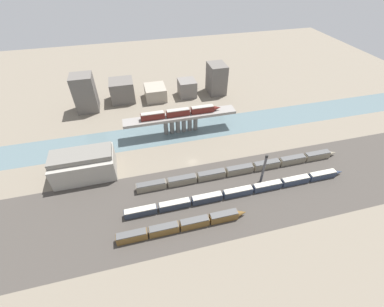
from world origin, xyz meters
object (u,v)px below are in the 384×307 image
at_px(train_yard_mid, 241,191).
at_px(train_yard_far, 243,169).
at_px(warehouse_building, 84,164).
at_px(signal_tower, 264,169).
at_px(train_yard_near, 183,225).
at_px(train_on_bridge, 181,112).

relative_size(train_yard_mid, train_yard_far, 1.00).
relative_size(train_yard_mid, warehouse_building, 3.67).
bearing_deg(signal_tower, warehouse_building, 162.36).
xyz_separation_m(train_yard_near, train_yard_far, (34.11, 22.99, -0.09)).
height_order(train_yard_far, warehouse_building, warehouse_building).
bearing_deg(warehouse_building, signal_tower, -17.64).
height_order(train_on_bridge, train_yard_near, train_on_bridge).
distance_m(train_yard_mid, warehouse_building, 71.52).
height_order(train_yard_mid, train_yard_far, train_yard_far).
relative_size(train_yard_far, warehouse_building, 3.68).
bearing_deg(train_yard_far, train_yard_mid, -115.59).
distance_m(train_on_bridge, warehouse_building, 55.64).
relative_size(train_yard_near, train_yard_mid, 0.50).
bearing_deg(train_yard_mid, train_yard_far, 64.41).
height_order(train_yard_near, signal_tower, signal_tower).
relative_size(train_on_bridge, warehouse_building, 1.63).
xyz_separation_m(train_on_bridge, train_yard_mid, (14.78, -51.89, -10.98)).
bearing_deg(signal_tower, train_yard_mid, -157.51).
relative_size(train_yard_near, train_yard_far, 0.50).
distance_m(train_yard_near, signal_tower, 42.88).
distance_m(train_yard_mid, train_yard_far, 13.90).
bearing_deg(train_yard_mid, signal_tower, 22.49).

